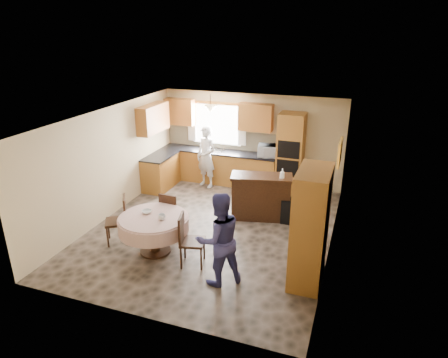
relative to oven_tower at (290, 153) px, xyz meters
name	(u,v)px	position (x,y,z in m)	size (l,w,h in m)	color
floor	(212,229)	(-1.15, -2.69, -1.06)	(5.00, 6.00, 0.01)	brown
ceiling	(211,117)	(-1.15, -2.69, 1.44)	(5.00, 6.00, 0.01)	white
wall_back	(251,139)	(-1.15, 0.31, 0.19)	(5.00, 0.02, 2.50)	tan
wall_front	(135,246)	(-1.15, -5.69, 0.19)	(5.00, 0.02, 2.50)	tan
wall_left	(110,163)	(-3.65, -2.69, 0.19)	(0.02, 6.00, 2.50)	tan
wall_right	(335,191)	(1.35, -2.69, 0.19)	(0.02, 6.00, 2.50)	tan
window	(217,124)	(-2.15, 0.29, 0.54)	(1.40, 0.03, 1.10)	white
curtain_left	(192,121)	(-2.90, 0.24, 0.59)	(0.22, 0.02, 1.15)	white
curtain_right	(242,125)	(-1.40, 0.24, 0.59)	(0.22, 0.02, 1.15)	white
base_cab_back	(219,167)	(-2.00, 0.01, -0.62)	(3.30, 0.60, 0.88)	#AD732E
counter_back	(219,152)	(-2.00, 0.01, -0.16)	(3.30, 0.64, 0.04)	black
base_cab_left	(161,172)	(-3.35, -0.89, -0.62)	(0.60, 1.20, 0.88)	#AD732E
counter_left	(160,156)	(-3.35, -0.89, -0.16)	(0.64, 1.20, 0.04)	black
backsplash	(222,139)	(-2.00, 0.30, 0.12)	(3.30, 0.02, 0.55)	tan
wall_cab_left	(180,112)	(-3.20, 0.15, 0.85)	(0.85, 0.33, 0.72)	#B0602C
wall_cab_right	(256,117)	(-1.00, 0.15, 0.85)	(0.90, 0.33, 0.72)	#B0602C
wall_cab_side	(153,118)	(-3.48, -0.89, 0.85)	(0.33, 1.20, 0.72)	#B0602C
oven_tower	(290,153)	(0.00, 0.00, 0.00)	(0.66, 0.62, 2.12)	#AD732E
oven_upper	(288,150)	(0.00, -0.31, 0.19)	(0.56, 0.01, 0.45)	black
oven_lower	(287,168)	(0.00, -0.31, -0.31)	(0.56, 0.01, 0.45)	black
pendant	(210,109)	(-2.15, -0.19, 1.06)	(0.36, 0.36, 0.18)	beige
sideboard	(261,198)	(-0.30, -1.79, -0.57)	(1.37, 0.56, 0.98)	#381E0F
space_heater	(291,211)	(0.40, -1.81, -0.77)	(0.42, 0.29, 0.57)	black
cupboard	(310,227)	(1.07, -3.83, -0.04)	(0.53, 1.07, 2.03)	#AD732E
dining_table	(154,224)	(-1.87, -3.94, -0.46)	(1.36, 1.36, 0.77)	#381E0F
chair_left	(120,217)	(-2.72, -3.81, -0.51)	(0.59, 0.59, 0.99)	#381E0F
chair_back	(171,212)	(-1.88, -3.20, -0.53)	(0.43, 0.43, 0.96)	#381E0F
chair_right	(188,237)	(-1.08, -4.10, -0.51)	(0.52, 0.52, 1.00)	#381E0F
framed_picture	(340,153)	(1.32, -1.89, 0.72)	(0.06, 0.61, 0.51)	#EBB645
microwave	(269,151)	(-0.56, -0.04, 0.02)	(0.59, 0.40, 0.33)	silver
person_sink	(206,157)	(-2.21, -0.39, -0.22)	(0.62, 0.40, 1.69)	silver
person_dining	(219,239)	(-0.35, -4.43, -0.23)	(0.81, 0.63, 1.67)	navy
bowl_sideboard	(250,176)	(-0.58, -1.79, -0.06)	(0.20, 0.20, 0.05)	#B2B2B2
bottle_sideboard	(282,175)	(0.16, -1.79, 0.06)	(0.11, 0.11, 0.28)	silver
cup_table	(162,217)	(-1.65, -4.00, -0.23)	(0.14, 0.14, 0.11)	#B2B2B2
bowl_table	(147,212)	(-2.05, -3.86, -0.26)	(0.19, 0.19, 0.06)	#B2B2B2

